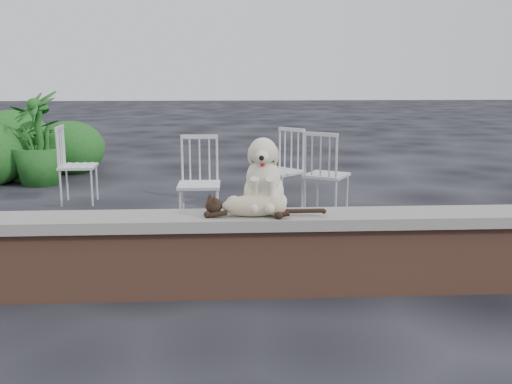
{
  "coord_description": "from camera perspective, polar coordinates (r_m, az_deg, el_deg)",
  "views": [
    {
      "loc": [
        0.32,
        -4.03,
        1.56
      ],
      "look_at": [
        0.56,
        0.2,
        0.7
      ],
      "focal_mm": 41.16,
      "sensor_mm": 36.0,
      "label": 1
    }
  ],
  "objects": [
    {
      "name": "ground",
      "position": [
        4.33,
        -7.42,
        -9.73
      ],
      "size": [
        60.0,
        60.0,
        0.0
      ],
      "primitive_type": "plane",
      "color": "black",
      "rests_on": "ground"
    },
    {
      "name": "brick_wall",
      "position": [
        4.25,
        -7.51,
        -6.59
      ],
      "size": [
        6.0,
        0.3,
        0.5
      ],
      "primitive_type": "cube",
      "color": "brown",
      "rests_on": "ground"
    },
    {
      "name": "capstone",
      "position": [
        4.17,
        -7.61,
        -2.79
      ],
      "size": [
        6.2,
        0.4,
        0.08
      ],
      "primitive_type": "cube",
      "color": "slate",
      "rests_on": "brick_wall"
    },
    {
      "name": "dog",
      "position": [
        4.19,
        0.77,
        1.83
      ],
      "size": [
        0.42,
        0.52,
        0.56
      ],
      "primitive_type": null,
      "rotation": [
        0.0,
        0.0,
        -0.13
      ],
      "color": "beige",
      "rests_on": "capstone"
    },
    {
      "name": "cat",
      "position": [
        4.07,
        -0.21,
        -1.22
      ],
      "size": [
        1.02,
        0.37,
        0.17
      ],
      "primitive_type": null,
      "rotation": [
        0.0,
        0.0,
        -0.13
      ],
      "color": "tan",
      "rests_on": "capstone"
    },
    {
      "name": "chair_e",
      "position": [
        7.41,
        -16.92,
        2.54
      ],
      "size": [
        0.59,
        0.59,
        0.94
      ],
      "primitive_type": null,
      "rotation": [
        0.0,
        0.0,
        1.62
      ],
      "color": "silver",
      "rests_on": "ground"
    },
    {
      "name": "chair_c",
      "position": [
        6.53,
        6.89,
        1.8
      ],
      "size": [
        0.77,
        0.77,
        0.94
      ],
      "primitive_type": null,
      "rotation": [
        0.0,
        0.0,
        2.59
      ],
      "color": "silver",
      "rests_on": "ground"
    },
    {
      "name": "chair_b",
      "position": [
        5.93,
        -5.56,
        0.85
      ],
      "size": [
        0.57,
        0.57,
        0.94
      ],
      "primitive_type": null,
      "rotation": [
        0.0,
        0.0,
        -0.01
      ],
      "color": "silver",
      "rests_on": "ground"
    },
    {
      "name": "chair_d",
      "position": [
        6.71,
        2.39,
        2.14
      ],
      "size": [
        0.79,
        0.79,
        0.94
      ],
      "primitive_type": null,
      "rotation": [
        0.0,
        0.0,
        -0.82
      ],
      "color": "silver",
      "rests_on": "ground"
    },
    {
      "name": "potted_plant_a",
      "position": [
        9.25,
        -21.24,
        4.48
      ],
      "size": [
        1.02,
        0.89,
        1.11
      ],
      "primitive_type": "imported",
      "rotation": [
        0.0,
        0.0,
        0.03
      ],
      "color": "#175119",
      "rests_on": "ground"
    },
    {
      "name": "potted_plant_b",
      "position": [
        8.8,
        -20.42,
        4.9
      ],
      "size": [
        1.03,
        1.03,
        1.31
      ],
      "primitive_type": "imported",
      "rotation": [
        0.0,
        0.0,
        -0.9
      ],
      "color": "#175119",
      "rests_on": "ground"
    },
    {
      "name": "shrubbery",
      "position": [
        9.8,
        -22.07,
        4.05
      ],
      "size": [
        2.2,
        2.34,
        1.03
      ],
      "color": "#175119",
      "rests_on": "ground"
    }
  ]
}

